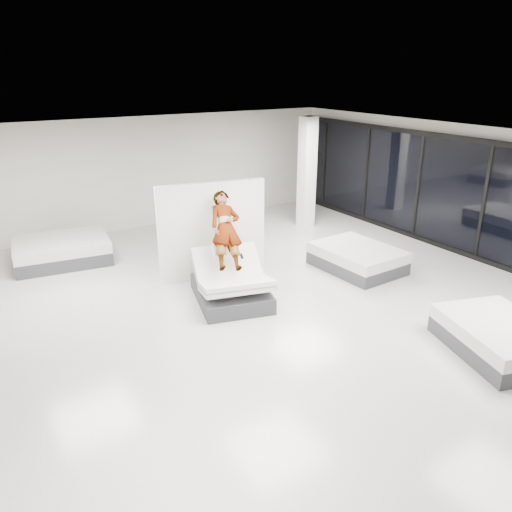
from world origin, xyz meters
name	(u,v)px	position (x,y,z in m)	size (l,w,h in m)	color
room	(280,239)	(0.00, 0.00, 1.60)	(14.00, 14.04, 3.20)	beige
hero_bed	(231,285)	(-0.40, 1.15, 0.35)	(1.77, 2.09, 1.11)	#37373C
person	(226,241)	(-0.32, 1.45, 1.19)	(0.65, 0.43, 1.79)	slate
remote	(242,256)	(-0.20, 1.06, 0.96)	(0.05, 0.14, 0.03)	black
divider_panel	(212,231)	(-0.15, 2.43, 1.10)	(2.41, 0.11, 2.19)	white
flat_bed_right_far	(357,258)	(2.96, 1.09, 0.27)	(1.57, 2.03, 0.54)	#37373C
flat_bed_right_near	(499,338)	(2.45, -2.92, 0.26)	(1.95, 2.27, 0.53)	#37373C
flat_bed_left_far	(62,250)	(-2.86, 5.22, 0.30)	(2.33, 1.86, 0.59)	#37373C
column	(307,173)	(4.00, 4.50, 1.60)	(0.40, 0.40, 3.20)	white
storefront_glazing	(484,203)	(5.90, 0.00, 1.45)	(0.12, 13.40, 2.92)	#1F2233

